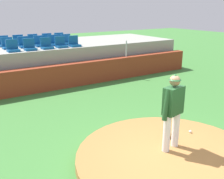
# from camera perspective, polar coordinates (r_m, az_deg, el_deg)

# --- Properties ---
(ground_plane) EXTENTS (60.00, 60.00, 0.00)m
(ground_plane) POSITION_cam_1_polar(r_m,az_deg,el_deg) (6.40, 12.22, -15.28)
(ground_plane) COLOR #3B7634
(pitchers_mound) EXTENTS (4.24, 4.24, 0.24)m
(pitchers_mound) POSITION_cam_1_polar(r_m,az_deg,el_deg) (6.34, 12.29, -14.38)
(pitchers_mound) COLOR #9F6D39
(pitchers_mound) RESTS_ON ground_plane
(pitcher) EXTENTS (0.76, 0.35, 1.79)m
(pitcher) POSITION_cam_1_polar(r_m,az_deg,el_deg) (6.10, 12.95, -3.60)
(pitcher) COLOR white
(pitcher) RESTS_ON pitchers_mound
(baseball) EXTENTS (0.07, 0.07, 0.07)m
(baseball) POSITION_cam_1_polar(r_m,az_deg,el_deg) (7.37, 16.45, -8.62)
(baseball) COLOR white
(baseball) RESTS_ON pitchers_mound
(fielding_glove) EXTENTS (0.32, 0.24, 0.11)m
(fielding_glove) POSITION_cam_1_polar(r_m,az_deg,el_deg) (6.98, 12.04, -9.61)
(fielding_glove) COLOR brown
(fielding_glove) RESTS_ON pitchers_mound
(brick_barrier) EXTENTS (15.07, 0.40, 1.04)m
(brick_barrier) POSITION_cam_1_polar(r_m,az_deg,el_deg) (11.69, -11.99, 2.59)
(brick_barrier) COLOR maroon
(brick_barrier) RESTS_ON ground_plane
(fence_post_right) EXTENTS (0.06, 0.06, 0.81)m
(fence_post_right) POSITION_cam_1_polar(r_m,az_deg,el_deg) (13.25, 3.07, 8.71)
(fence_post_right) COLOR silver
(fence_post_right) RESTS_ON brick_barrier
(bleacher_platform) EXTENTS (14.86, 4.28, 1.62)m
(bleacher_platform) POSITION_cam_1_polar(r_m,az_deg,el_deg) (14.03, -15.92, 5.95)
(bleacher_platform) COLOR gray
(bleacher_platform) RESTS_ON ground_plane
(stadium_chair_0) EXTENTS (0.48, 0.44, 0.50)m
(stadium_chair_0) POSITION_cam_1_polar(r_m,az_deg,el_deg) (11.98, -20.53, 8.38)
(stadium_chair_0) COLOR #104E8C
(stadium_chair_0) RESTS_ON bleacher_platform
(stadium_chair_1) EXTENTS (0.48, 0.44, 0.50)m
(stadium_chair_1) POSITION_cam_1_polar(r_m,az_deg,el_deg) (12.13, -17.23, 8.79)
(stadium_chair_1) COLOR #104E8C
(stadium_chair_1) RESTS_ON bleacher_platform
(stadium_chair_2) EXTENTS (0.48, 0.44, 0.50)m
(stadium_chair_2) POSITION_cam_1_polar(r_m,az_deg,el_deg) (12.36, -13.87, 9.21)
(stadium_chair_2) COLOR #104E8C
(stadium_chair_2) RESTS_ON bleacher_platform
(stadium_chair_3) EXTENTS (0.48, 0.44, 0.50)m
(stadium_chair_3) POSITION_cam_1_polar(r_m,az_deg,el_deg) (12.63, -10.92, 9.56)
(stadium_chair_3) COLOR #104E8C
(stadium_chair_3) RESTS_ON bleacher_platform
(stadium_chair_4) EXTENTS (0.48, 0.44, 0.50)m
(stadium_chair_4) POSITION_cam_1_polar(r_m,az_deg,el_deg) (12.85, -8.13, 9.82)
(stadium_chair_4) COLOR #104E8C
(stadium_chair_4) RESTS_ON bleacher_platform
(stadium_chair_5) EXTENTS (0.48, 0.44, 0.50)m
(stadium_chair_5) POSITION_cam_1_polar(r_m,az_deg,el_deg) (12.88, -21.45, 8.83)
(stadium_chair_5) COLOR #104E8C
(stadium_chair_5) RESTS_ON bleacher_platform
(stadium_chair_6) EXTENTS (0.48, 0.44, 0.50)m
(stadium_chair_6) POSITION_cam_1_polar(r_m,az_deg,el_deg) (13.04, -18.30, 9.24)
(stadium_chair_6) COLOR #104E8C
(stadium_chair_6) RESTS_ON bleacher_platform
(stadium_chair_7) EXTENTS (0.48, 0.44, 0.50)m
(stadium_chair_7) POSITION_cam_1_polar(r_m,az_deg,el_deg) (13.23, -15.22, 9.61)
(stadium_chair_7) COLOR #104E8C
(stadium_chair_7) RESTS_ON bleacher_platform
(stadium_chair_8) EXTENTS (0.48, 0.44, 0.50)m
(stadium_chair_8) POSITION_cam_1_polar(r_m,az_deg,el_deg) (13.41, -12.41, 9.90)
(stadium_chair_8) COLOR #104E8C
(stadium_chair_8) RESTS_ON bleacher_platform
(stadium_chair_9) EXTENTS (0.48, 0.44, 0.50)m
(stadium_chair_9) POSITION_cam_1_polar(r_m,az_deg,el_deg) (13.68, -9.71, 10.19)
(stadium_chair_9) COLOR #104E8C
(stadium_chair_9) RESTS_ON bleacher_platform
(stadium_chair_10) EXTENTS (0.48, 0.44, 0.50)m
(stadium_chair_10) POSITION_cam_1_polar(r_m,az_deg,el_deg) (13.73, -22.19, 9.20)
(stadium_chair_10) COLOR #104E8C
(stadium_chair_10) RESTS_ON bleacher_platform
(stadium_chair_11) EXTENTS (0.48, 0.44, 0.50)m
(stadium_chair_11) POSITION_cam_1_polar(r_m,az_deg,el_deg) (13.88, -19.36, 9.58)
(stadium_chair_11) COLOR #104E8C
(stadium_chair_11) RESTS_ON bleacher_platform
(stadium_chair_12) EXTENTS (0.48, 0.44, 0.50)m
(stadium_chair_12) POSITION_cam_1_polar(r_m,az_deg,el_deg) (14.04, -16.48, 9.92)
(stadium_chair_12) COLOR #104E8C
(stadium_chair_12) RESTS_ON bleacher_platform
(stadium_chair_13) EXTENTS (0.48, 0.44, 0.50)m
(stadium_chair_13) POSITION_cam_1_polar(r_m,az_deg,el_deg) (14.26, -13.63, 10.24)
(stadium_chair_13) COLOR #104E8C
(stadium_chair_13) RESTS_ON bleacher_platform
(stadium_chair_14) EXTENTS (0.48, 0.44, 0.50)m
(stadium_chair_14) POSITION_cam_1_polar(r_m,az_deg,el_deg) (14.49, -11.14, 10.50)
(stadium_chair_14) COLOR #104E8C
(stadium_chair_14) RESTS_ON bleacher_platform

